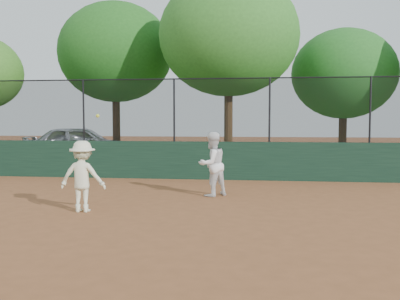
# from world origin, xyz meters

# --- Properties ---
(ground) EXTENTS (80.00, 80.00, 0.00)m
(ground) POSITION_xyz_m (0.00, 0.00, 0.00)
(ground) COLOR brown
(ground) RESTS_ON ground
(back_wall) EXTENTS (26.00, 0.20, 1.20)m
(back_wall) POSITION_xyz_m (0.00, 6.00, 0.60)
(back_wall) COLOR #173423
(back_wall) RESTS_ON ground
(grass_strip) EXTENTS (36.00, 12.00, 0.01)m
(grass_strip) POSITION_xyz_m (0.00, 12.00, 0.00)
(grass_strip) COLOR #325219
(grass_strip) RESTS_ON ground
(parked_car) EXTENTS (5.09, 2.95, 1.63)m
(parked_car) POSITION_xyz_m (-5.47, 10.62, 0.81)
(parked_car) COLOR #B1B5BB
(parked_car) RESTS_ON ground
(player_second) EXTENTS (0.97, 0.97, 1.59)m
(player_second) POSITION_xyz_m (1.01, 2.96, 0.80)
(player_second) COLOR white
(player_second) RESTS_ON ground
(player_main) EXTENTS (0.96, 0.58, 2.01)m
(player_main) POSITION_xyz_m (-1.47, 0.77, 0.74)
(player_main) COLOR #EEF0CB
(player_main) RESTS_ON ground
(fence_assembly) EXTENTS (26.00, 0.06, 2.00)m
(fence_assembly) POSITION_xyz_m (-0.03, 6.00, 2.24)
(fence_assembly) COLOR black
(fence_assembly) RESTS_ON back_wall
(tree_1) EXTENTS (5.42, 4.93, 7.39)m
(tree_1) POSITION_xyz_m (-4.52, 12.63, 5.04)
(tree_1) COLOR #432A17
(tree_1) RESTS_ON ground
(tree_2) EXTENTS (5.74, 5.22, 7.79)m
(tree_2) POSITION_xyz_m (0.96, 10.45, 5.30)
(tree_2) COLOR #4C321B
(tree_2) RESTS_ON ground
(tree_3) EXTENTS (4.71, 4.28, 5.99)m
(tree_3) POSITION_xyz_m (6.03, 13.01, 3.95)
(tree_3) COLOR #3E2514
(tree_3) RESTS_ON ground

